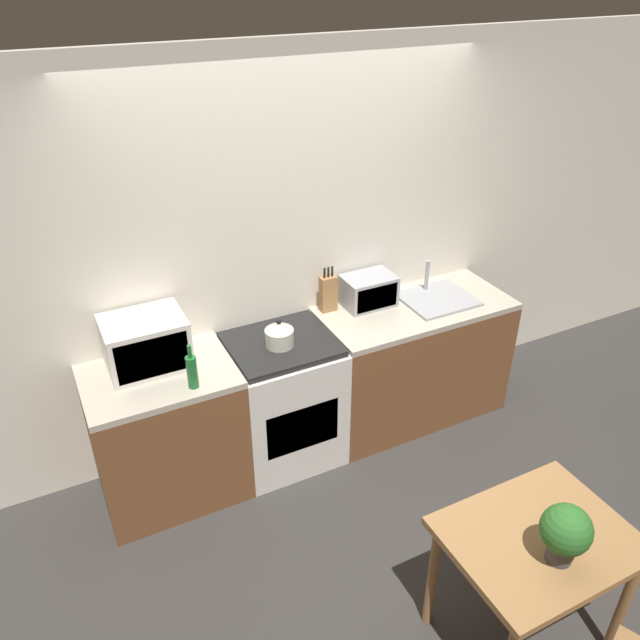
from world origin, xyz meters
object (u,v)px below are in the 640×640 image
(stove_range, at_px, (283,400))
(microwave, at_px, (146,343))
(toaster_oven, at_px, (369,291))
(kettle, at_px, (279,334))
(bottle, at_px, (192,371))
(dining_table, at_px, (536,552))

(stove_range, xyz_separation_m, microwave, (-0.79, 0.11, 0.61))
(microwave, relative_size, toaster_oven, 1.33)
(stove_range, bearing_deg, microwave, 172.02)
(kettle, bearing_deg, bottle, -163.51)
(microwave, bearing_deg, toaster_oven, 2.12)
(kettle, distance_m, microwave, 0.79)
(toaster_oven, height_order, dining_table, toaster_oven)
(kettle, xyz_separation_m, dining_table, (0.52, -1.73, -0.36))
(toaster_oven, distance_m, dining_table, 1.97)
(microwave, bearing_deg, kettle, -10.39)
(stove_range, distance_m, bottle, 0.86)
(bottle, bearing_deg, toaster_oven, 15.57)
(dining_table, bearing_deg, bottle, 125.78)
(kettle, distance_m, toaster_oven, 0.77)
(stove_range, bearing_deg, bottle, -161.51)
(bottle, bearing_deg, microwave, 118.53)
(toaster_oven, bearing_deg, microwave, -177.88)
(toaster_oven, xyz_separation_m, dining_table, (-0.23, -1.92, -0.38))
(kettle, distance_m, dining_table, 1.84)
(stove_range, height_order, toaster_oven, toaster_oven)
(kettle, xyz_separation_m, bottle, (-0.60, -0.18, 0.03))
(kettle, bearing_deg, microwave, 169.61)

